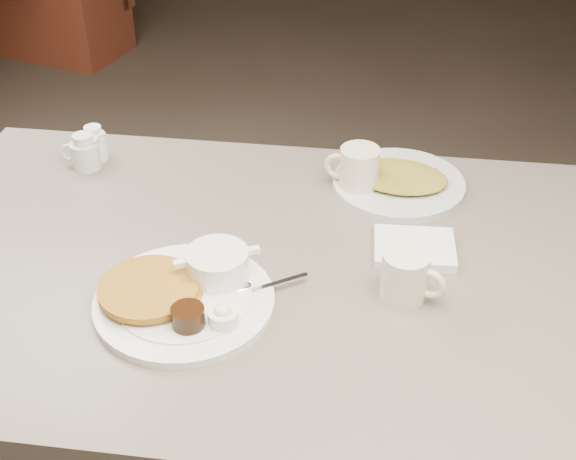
# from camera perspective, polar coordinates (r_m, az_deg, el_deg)

# --- Properties ---
(diner_table) EXTENTS (1.50, 0.90, 0.75)m
(diner_table) POSITION_cam_1_polar(r_m,az_deg,el_deg) (1.53, -0.10, -7.76)
(diner_table) COLOR slate
(diner_table) RESTS_ON ground
(main_plate) EXTENTS (0.42, 0.42, 0.07)m
(main_plate) POSITION_cam_1_polar(r_m,az_deg,el_deg) (1.34, -7.57, -4.47)
(main_plate) COLOR white
(main_plate) RESTS_ON diner_table
(coffee_mug_near) EXTENTS (0.13, 0.11, 0.09)m
(coffee_mug_near) POSITION_cam_1_polar(r_m,az_deg,el_deg) (1.34, 8.77, -3.34)
(coffee_mug_near) COLOR white
(coffee_mug_near) RESTS_ON diner_table
(napkin) EXTENTS (0.16, 0.13, 0.02)m
(napkin) POSITION_cam_1_polar(r_m,az_deg,el_deg) (1.47, 9.36, -1.32)
(napkin) COLOR white
(napkin) RESTS_ON diner_table
(coffee_mug_far) EXTENTS (0.13, 0.10, 0.10)m
(coffee_mug_far) POSITION_cam_1_polar(r_m,az_deg,el_deg) (1.61, 5.20, 4.45)
(coffee_mug_far) COLOR #EEE5C8
(coffee_mug_far) RESTS_ON diner_table
(creamer_left) EXTENTS (0.10, 0.08, 0.08)m
(creamer_left) POSITION_cam_1_polar(r_m,az_deg,el_deg) (1.76, -14.85, 5.57)
(creamer_left) COLOR silver
(creamer_left) RESTS_ON diner_table
(creamer_right) EXTENTS (0.08, 0.06, 0.08)m
(creamer_right) POSITION_cam_1_polar(r_m,az_deg,el_deg) (1.78, -14.15, 6.20)
(creamer_right) COLOR white
(creamer_right) RESTS_ON diner_table
(hash_plate) EXTENTS (0.32, 0.32, 0.04)m
(hash_plate) POSITION_cam_1_polar(r_m,az_deg,el_deg) (1.66, 8.21, 3.62)
(hash_plate) COLOR silver
(hash_plate) RESTS_ON diner_table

